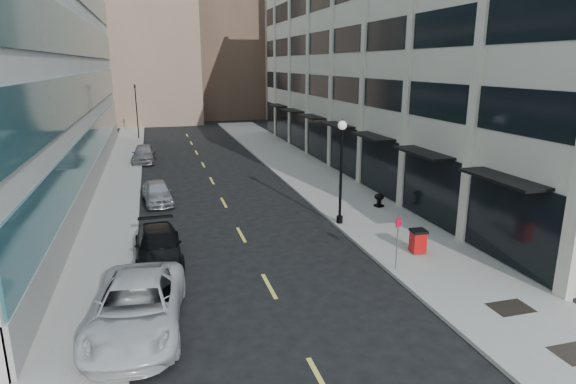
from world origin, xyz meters
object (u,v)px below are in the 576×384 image
car_black_pickup (158,246)px  lamppost (341,163)px  urn_planter (379,199)px  sign_post (398,234)px  trash_bin (418,240)px  car_grey_sedan (144,154)px  car_white_van (137,307)px  traffic_signal (135,88)px  car_silver_sedan (157,192)px

car_black_pickup → lamppost: size_ratio=0.86×
urn_planter → sign_post: bearing=-111.8°
lamppost → trash_bin: bearing=-69.7°
car_grey_sedan → trash_bin: size_ratio=4.27×
car_white_van → trash_bin: (11.89, 3.16, -0.11)m
car_grey_sedan → urn_planter: size_ratio=5.78×
trash_bin → lamppost: 5.82m
sign_post → car_black_pickup: bearing=142.2°
trash_bin → sign_post: sign_post is taller
urn_planter → traffic_signal: bearing=114.0°
trash_bin → lamppost: lamppost is taller
trash_bin → car_black_pickup: bearing=171.9°
car_black_pickup → car_grey_sedan: 22.63m
car_black_pickup → car_silver_sedan: car_silver_sedan is taller
car_white_van → car_grey_sedan: car_white_van is taller
car_silver_sedan → sign_post: bearing=-60.3°
car_black_pickup → urn_planter: 13.43m
traffic_signal → car_silver_sedan: size_ratio=1.69×
car_white_van → urn_planter: (13.45, 10.16, -0.20)m
traffic_signal → car_grey_sedan: 14.52m
sign_post → car_white_van: bearing=175.2°
sign_post → traffic_signal: bearing=90.2°
car_silver_sedan → trash_bin: bearing=-52.3°
car_white_van → car_grey_sedan: (0.00, 28.36, -0.05)m
trash_bin → sign_post: size_ratio=0.45×
car_grey_sedan → trash_bin: bearing=-61.1°
traffic_signal → car_white_van: bearing=-89.0°
car_grey_sedan → sign_post: size_ratio=1.94×
car_silver_sedan → sign_post: 16.14m
lamppost → car_white_van: bearing=-141.6°
traffic_signal → sign_post: 41.83m
car_grey_sedan → car_white_van: bearing=-86.4°
car_black_pickup → trash_bin: 11.43m
car_white_van → urn_planter: size_ratio=7.55×
car_black_pickup → car_grey_sedan: bearing=90.5°
car_black_pickup → car_silver_sedan: 9.25m
car_white_van → car_silver_sedan: 15.03m
car_white_van → car_silver_sedan: (0.88, 15.00, -0.14)m
urn_planter → car_white_van: bearing=-142.9°
car_white_van → lamppost: (10.10, 8.01, 2.56)m
trash_bin → sign_post: 2.45m
traffic_signal → car_black_pickup: bearing=-87.7°
car_white_van → car_black_pickup: size_ratio=1.27×
traffic_signal → car_white_van: traffic_signal is taller
car_white_van → urn_planter: bearing=43.2°
car_black_pickup → lamppost: (9.34, 2.26, 2.71)m
car_silver_sedan → lamppost: 11.88m
traffic_signal → car_white_van: 42.29m
car_silver_sedan → sign_post: (9.22, -13.21, 0.99)m
car_silver_sedan → car_white_van: bearing=-98.6°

